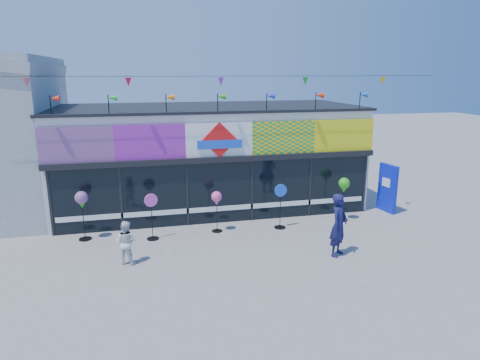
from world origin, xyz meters
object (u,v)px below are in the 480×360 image
object	(u,v)px
spinner_3	(280,205)
spinner_1	(152,215)
spinner_0	(82,201)
adult_man	(339,225)
blue_sign	(387,188)
spinner_2	(217,199)
child	(126,242)
spinner_4	(344,186)

from	to	relation	value
spinner_3	spinner_1	bearing A→B (deg)	-179.27
spinner_0	adult_man	distance (m)	8.25
blue_sign	spinner_2	xyz separation A→B (m)	(-7.01, -0.68, 0.21)
spinner_2	child	distance (m)	3.62
spinner_0	spinner_1	size ratio (longest dim) A/B	1.06
spinner_0	spinner_4	distance (m)	9.23
spinner_0	child	bearing A→B (deg)	-57.33
spinner_1	child	distance (m)	1.90
spinner_3	child	distance (m)	5.58
spinner_2	spinner_3	xyz separation A→B (m)	(2.26, -0.16, -0.31)
spinner_3	spinner_4	distance (m)	2.59
spinner_0	spinner_4	xyz separation A→B (m)	(9.22, -0.20, -0.01)
adult_man	spinner_3	bearing A→B (deg)	67.38
blue_sign	spinner_4	world-z (taller)	blue_sign
blue_sign	spinner_1	bearing A→B (deg)	176.58
spinner_0	spinner_1	xyz separation A→B (m)	(2.21, -0.48, -0.50)
spinner_1	spinner_4	bearing A→B (deg)	2.31
spinner_3	blue_sign	bearing A→B (deg)	10.03
blue_sign	child	xyz separation A→B (m)	(-10.03, -2.60, -0.32)
blue_sign	spinner_1	size ratio (longest dim) A/B	1.21
spinner_1	spinner_3	xyz separation A→B (m)	(4.48, 0.06, 0.02)
spinner_1	adult_man	xyz separation A→B (m)	(5.45, -2.58, 0.13)
blue_sign	spinner_3	xyz separation A→B (m)	(-4.74, -0.84, -0.11)
spinner_0	spinner_2	distance (m)	4.44
blue_sign	spinner_3	world-z (taller)	blue_sign
spinner_4	spinner_1	bearing A→B (deg)	-177.69
spinner_0	child	size ratio (longest dim) A/B	1.29
spinner_2	spinner_0	bearing A→B (deg)	176.55
blue_sign	spinner_3	size ratio (longest dim) A/B	1.18
blue_sign	spinner_2	bearing A→B (deg)	176.56
blue_sign	spinner_0	size ratio (longest dim) A/B	1.15
spinner_3	spinner_0	bearing A→B (deg)	176.34
spinner_1	blue_sign	bearing A→B (deg)	5.54
spinner_2	spinner_3	distance (m)	2.29
adult_man	spinner_4	bearing A→B (deg)	18.51
spinner_4	blue_sign	bearing A→B (deg)	15.48
blue_sign	child	bearing A→B (deg)	-174.41
spinner_1	child	bearing A→B (deg)	-115.12
spinner_1	spinner_4	size ratio (longest dim) A/B	0.95
blue_sign	spinner_0	world-z (taller)	blue_sign
child	spinner_4	bearing A→B (deg)	-140.98
spinner_0	adult_man	world-z (taller)	adult_man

